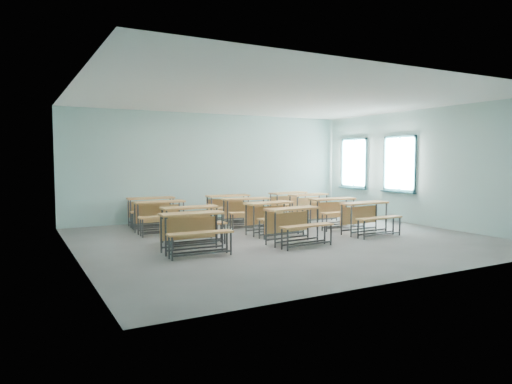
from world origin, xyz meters
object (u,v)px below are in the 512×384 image
desk_unit_r2c0 (161,212)px  desk_unit_r1c1 (272,213)px  desk_unit_r0c2 (368,213)px  desk_unit_r1c0 (192,219)px  desk_unit_r2c1 (248,208)px  desk_unit_r0c1 (296,220)px  desk_unit_r0c0 (194,226)px  desk_unit_r3c0 (152,207)px  desk_unit_r1c2 (335,208)px  desk_unit_r3c2 (290,201)px  desk_unit_r2c2 (311,203)px  desk_unit_r3c1 (229,204)px

desk_unit_r2c0 → desk_unit_r1c1: bearing=-33.6°
desk_unit_r0c2 → desk_unit_r1c0: size_ratio=1.02×
desk_unit_r1c0 → desk_unit_r2c1: bearing=33.9°
desk_unit_r0c1 → desk_unit_r1c0: (-1.88, 1.27, 0.00)m
desk_unit_r0c1 → desk_unit_r2c1: bearing=81.2°
desk_unit_r0c0 → desk_unit_r1c0: 1.14m
desk_unit_r3c0 → desk_unit_r2c1: bearing=-29.5°
desk_unit_r1c2 → desk_unit_r3c2: size_ratio=0.96×
desk_unit_r0c0 → desk_unit_r2c0: same height
desk_unit_r2c1 → desk_unit_r3c0: 2.61m
desk_unit_r2c1 → desk_unit_r0c2: bearing=-42.3°
desk_unit_r2c2 → desk_unit_r3c2: size_ratio=0.99×
desk_unit_r0c1 → desk_unit_r2c1: 2.62m
desk_unit_r2c2 → desk_unit_r3c0: same height
desk_unit_r0c2 → desk_unit_r3c2: size_ratio=0.95×
desk_unit_r1c0 → desk_unit_r1c1: (2.09, 0.06, 0.00)m
desk_unit_r0c2 → desk_unit_r1c1: 2.31m
desk_unit_r0c1 → desk_unit_r1c0: same height
desk_unit_r0c1 → desk_unit_r3c1: bearing=82.3°
desk_unit_r1c2 → desk_unit_r0c0: bearing=-160.4°
desk_unit_r0c0 → desk_unit_r2c2: bearing=32.5°
desk_unit_r0c0 → desk_unit_r0c1: (2.24, -0.19, 0.00)m
desk_unit_r0c2 → desk_unit_r1c2: size_ratio=0.99×
desk_unit_r0c2 → desk_unit_r1c1: (-2.03, 1.10, 0.00)m
desk_unit_r1c0 → desk_unit_r1c1: bearing=2.5°
desk_unit_r0c1 → desk_unit_r2c0: (-2.10, 2.88, 0.00)m
desk_unit_r1c1 → desk_unit_r3c0: 3.50m
desk_unit_r2c1 → desk_unit_r2c2: bearing=15.3°
desk_unit_r2c0 → desk_unit_r2c2: (4.59, 0.07, 0.00)m
desk_unit_r0c1 → desk_unit_r2c0: same height
desk_unit_r0c1 → desk_unit_r1c1: 1.35m
desk_unit_r0c2 → desk_unit_r3c1: bearing=117.4°
desk_unit_r1c0 → desk_unit_r2c0: bearing=98.5°
desk_unit_r0c0 → desk_unit_r0c1: same height
desk_unit_r0c1 → desk_unit_r3c0: (-1.99, 4.05, 0.00)m
desk_unit_r0c1 → desk_unit_r2c2: same height
desk_unit_r2c0 → desk_unit_r3c2: same height
desk_unit_r2c1 → desk_unit_r3c0: (-2.19, 1.43, 0.00)m
desk_unit_r0c1 → desk_unit_r1c1: same height
desk_unit_r0c0 → desk_unit_r0c2: 4.47m
desk_unit_r2c1 → desk_unit_r1c1: bearing=-82.3°
desk_unit_r1c2 → desk_unit_r2c0: bearing=165.4°
desk_unit_r0c1 → desk_unit_r1c0: 2.27m
desk_unit_r1c2 → desk_unit_r3c0: bearing=152.0°
desk_unit_r1c0 → desk_unit_r2c2: (4.37, 1.67, 0.00)m
desk_unit_r2c0 → desk_unit_r3c2: (4.45, 0.98, 0.00)m
desk_unit_r1c0 → desk_unit_r3c2: 4.96m
desk_unit_r1c0 → desk_unit_r2c1: size_ratio=0.94×
desk_unit_r0c0 → desk_unit_r2c0: bearing=89.3°
desk_unit_r0c2 → desk_unit_r2c2: bearing=82.2°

